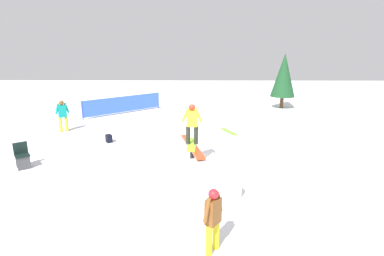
# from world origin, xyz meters

# --- Properties ---
(ground_plane) EXTENTS (60.00, 60.00, 0.00)m
(ground_plane) POSITION_xyz_m (0.00, 0.00, 0.00)
(ground_plane) COLOR white
(rail_feature) EXTENTS (2.63, 0.87, 0.73)m
(rail_feature) POSITION_xyz_m (0.00, 0.00, 0.63)
(rail_feature) COLOR black
(rail_feature) RESTS_ON ground
(snow_kicker_ramp) EXTENTS (2.09, 1.87, 0.59)m
(snow_kicker_ramp) POSITION_xyz_m (-1.82, -0.43, 0.29)
(snow_kicker_ramp) COLOR white
(snow_kicker_ramp) RESTS_ON ground
(main_rider_on_rail) EXTENTS (1.56, 0.73, 1.43)m
(main_rider_on_rail) POSITION_xyz_m (0.00, 0.00, 1.44)
(main_rider_on_rail) COLOR #96E52A
(main_rider_on_rail) RESTS_ON rail_feature
(bystander_teal) EXTENTS (0.49, 0.59, 1.56)m
(bystander_teal) POSITION_xyz_m (4.34, 6.40, 0.87)
(bystander_teal) COLOR gold
(bystander_teal) RESTS_ON ground
(bystander_brown) EXTENTS (0.54, 0.44, 1.36)m
(bystander_brown) POSITION_xyz_m (-4.71, -0.47, 0.76)
(bystander_brown) COLOR yellow
(bystander_brown) RESTS_ON ground
(loose_snowboard_lime) EXTENTS (1.39, 0.82, 0.02)m
(loose_snowboard_lime) POSITION_xyz_m (4.36, -1.77, 0.01)
(loose_snowboard_lime) COLOR #7FE137
(loose_snowboard_lime) RESTS_ON ground
(folding_chair) EXTENTS (0.62, 0.62, 0.88)m
(folding_chair) POSITION_xyz_m (-0.37, 5.79, 0.41)
(folding_chair) COLOR #3F3F44
(folding_chair) RESTS_ON ground
(backpack_on_snow) EXTENTS (0.37, 0.35, 0.34)m
(backpack_on_snow) POSITION_xyz_m (2.58, 3.67, 0.17)
(backpack_on_snow) COLOR black
(backpack_on_snow) RESTS_ON ground
(safety_fence) EXTENTS (3.73, 4.01, 1.10)m
(safety_fence) POSITION_xyz_m (8.72, 4.42, 0.60)
(safety_fence) COLOR blue
(safety_fence) RESTS_ON ground
(pine_tree_near) EXTENTS (1.64, 1.64, 3.73)m
(pine_tree_near) POSITION_xyz_m (10.67, -6.09, 2.26)
(pine_tree_near) COLOR #4C331E
(pine_tree_near) RESTS_ON ground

